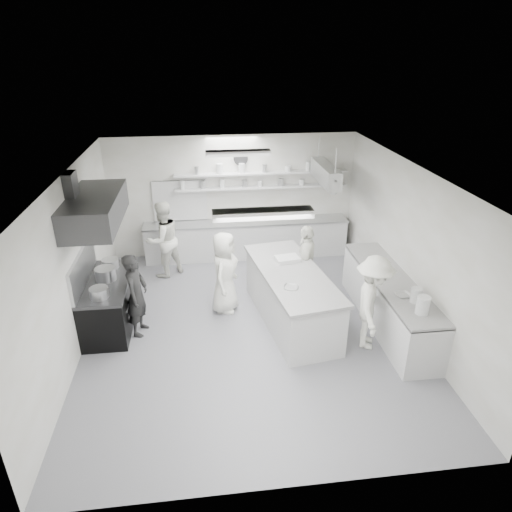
{
  "coord_description": "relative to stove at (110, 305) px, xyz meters",
  "views": [
    {
      "loc": [
        -0.76,
        -7.2,
        4.9
      ],
      "look_at": [
        0.21,
        0.6,
        1.21
      ],
      "focal_mm": 31.65,
      "sensor_mm": 36.0,
      "label": 1
    }
  ],
  "objects": [
    {
      "name": "stove_pot",
      "position": [
        0.0,
        0.05,
        0.6
      ],
      "size": [
        0.37,
        0.37,
        0.29
      ],
      "primitive_type": "cylinder",
      "color": "#B2B3B5",
      "rests_on": "stove"
    },
    {
      "name": "shelf_lower",
      "position": [
        3.3,
        2.97,
        1.3
      ],
      "size": [
        4.2,
        0.26,
        0.04
      ],
      "primitive_type": "cube",
      "color": "silver",
      "rests_on": "wall_back"
    },
    {
      "name": "cook_island_left",
      "position": [
        2.2,
        0.31,
        0.39
      ],
      "size": [
        0.79,
        0.95,
        1.67
      ],
      "primitive_type": "imported",
      "rotation": [
        0.0,
        0.0,
        1.21
      ],
      "color": "white",
      "rests_on": "floor"
    },
    {
      "name": "stove",
      "position": [
        0.0,
        0.0,
        0.0
      ],
      "size": [
        0.8,
        1.8,
        0.9
      ],
      "primitive_type": "cube",
      "color": "black",
      "rests_on": "floor"
    },
    {
      "name": "bowl_island_b",
      "position": [
        3.26,
        0.34,
        0.6
      ],
      "size": [
        0.24,
        0.24,
        0.07
      ],
      "primitive_type": "imported",
      "rotation": [
        0.0,
        0.0,
        0.17
      ],
      "color": "silver",
      "rests_on": "prep_island"
    },
    {
      "name": "back_counter",
      "position": [
        2.9,
        2.8,
        0.01
      ],
      "size": [
        5.0,
        0.6,
        0.92
      ],
      "primitive_type": "cube",
      "color": "silver",
      "rests_on": "floor"
    },
    {
      "name": "cook_island_right",
      "position": [
        3.89,
        0.53,
        0.38
      ],
      "size": [
        0.73,
        1.05,
        1.66
      ],
      "primitive_type": "imported",
      "rotation": [
        0.0,
        0.0,
        -1.95
      ],
      "color": "white",
      "rests_on": "floor"
    },
    {
      "name": "wall_front",
      "position": [
        2.6,
        -3.9,
        1.05
      ],
      "size": [
        6.0,
        0.04,
        3.0
      ],
      "primitive_type": "cube",
      "color": "white",
      "rests_on": "floor"
    },
    {
      "name": "light_fixture_front",
      "position": [
        2.6,
        -2.2,
        2.49
      ],
      "size": [
        1.3,
        0.25,
        0.1
      ],
      "primitive_type": "cube",
      "color": "silver",
      "rests_on": "ceiling"
    },
    {
      "name": "shelf_upper",
      "position": [
        3.3,
        2.97,
        1.65
      ],
      "size": [
        4.2,
        0.26,
        0.04
      ],
      "primitive_type": "cube",
      "color": "silver",
      "rests_on": "wall_back"
    },
    {
      "name": "ceiling",
      "position": [
        2.6,
        -0.4,
        2.56
      ],
      "size": [
        6.0,
        7.0,
        0.02
      ],
      "primitive_type": "cube",
      "color": "white",
      "rests_on": "wall_back"
    },
    {
      "name": "floor",
      "position": [
        2.6,
        -0.4,
        -0.46
      ],
      "size": [
        6.0,
        7.0,
        0.02
      ],
      "primitive_type": "cube",
      "color": "slate",
      "rests_on": "ground"
    },
    {
      "name": "wall_back",
      "position": [
        2.6,
        3.1,
        1.05
      ],
      "size": [
        6.0,
        0.04,
        3.0
      ],
      "primitive_type": "cube",
      "color": "white",
      "rests_on": "floor"
    },
    {
      "name": "right_counter",
      "position": [
        5.25,
        -0.6,
        0.02
      ],
      "size": [
        0.74,
        3.3,
        0.94
      ],
      "primitive_type": "cube",
      "color": "silver",
      "rests_on": "floor"
    },
    {
      "name": "pass_through_window",
      "position": [
        1.3,
        3.08,
        1.0
      ],
      "size": [
        1.3,
        0.04,
        1.0
      ],
      "primitive_type": "cube",
      "color": "black",
      "rests_on": "wall_back"
    },
    {
      "name": "wall_right",
      "position": [
        5.6,
        -0.4,
        1.05
      ],
      "size": [
        0.04,
        7.0,
        3.0
      ],
      "primitive_type": "cube",
      "color": "white",
      "rests_on": "floor"
    },
    {
      "name": "light_fixture_rear",
      "position": [
        2.6,
        1.4,
        2.49
      ],
      "size": [
        1.3,
        0.25,
        0.1
      ],
      "primitive_type": "cube",
      "color": "silver",
      "rests_on": "ceiling"
    },
    {
      "name": "wall_clock",
      "position": [
        2.8,
        3.06,
        2.0
      ],
      "size": [
        0.32,
        0.05,
        0.32
      ],
      "primitive_type": "cylinder",
      "rotation": [
        1.57,
        0.0,
        0.0
      ],
      "color": "white",
      "rests_on": "wall_back"
    },
    {
      "name": "prep_island",
      "position": [
        3.43,
        -0.27,
        0.06
      ],
      "size": [
        1.44,
        2.88,
        1.01
      ],
      "primitive_type": "cube",
      "rotation": [
        0.0,
        0.0,
        0.16
      ],
      "color": "silver",
      "rests_on": "floor"
    },
    {
      "name": "bowl_right",
      "position": [
        5.19,
        -1.21,
        0.52
      ],
      "size": [
        0.3,
        0.3,
        0.06
      ],
      "primitive_type": "imported",
      "rotation": [
        0.0,
        0.0,
        0.16
      ],
      "color": "silver",
      "rests_on": "right_counter"
    },
    {
      "name": "cook_back",
      "position": [
        0.91,
        2.01,
        0.44
      ],
      "size": [
        1.1,
        1.06,
        1.78
      ],
      "primitive_type": "imported",
      "rotation": [
        0.0,
        0.0,
        -2.49
      ],
      "color": "white",
      "rests_on": "floor"
    },
    {
      "name": "pot_rack",
      "position": [
        4.6,
        2.0,
        1.85
      ],
      "size": [
        0.3,
        1.6,
        0.4
      ],
      "primitive_type": "cube",
      "color": "#B2B3B5",
      "rests_on": "ceiling"
    },
    {
      "name": "bowl_island_a",
      "position": [
        3.3,
        -0.84,
        0.6
      ],
      "size": [
        0.34,
        0.34,
        0.06
      ],
      "primitive_type": "imported",
      "rotation": [
        0.0,
        0.0,
        -0.36
      ],
      "color": "#B2B3B5",
      "rests_on": "prep_island"
    },
    {
      "name": "wall_left",
      "position": [
        -0.4,
        -0.4,
        1.05
      ],
      "size": [
        0.04,
        7.0,
        3.0
      ],
      "primitive_type": "cube",
      "color": "white",
      "rests_on": "floor"
    },
    {
      "name": "exhaust_hood",
      "position": [
        0.0,
        -0.0,
        1.9
      ],
      "size": [
        0.85,
        2.0,
        0.5
      ],
      "primitive_type": "cube",
      "color": "#363638",
      "rests_on": "wall_left"
    },
    {
      "name": "cook_right",
      "position": [
        4.66,
        -1.21,
        0.42
      ],
      "size": [
        1.0,
        1.27,
        1.73
      ],
      "primitive_type": "imported",
      "rotation": [
        0.0,
        0.0,
        1.21
      ],
      "color": "white",
      "rests_on": "floor"
    },
    {
      "name": "cook_stove",
      "position": [
        0.57,
        -0.3,
        0.35
      ],
      "size": [
        0.5,
        0.65,
        1.6
      ],
      "primitive_type": "imported",
      "rotation": [
        0.0,
        0.0,
        1.35
      ],
      "color": "black",
      "rests_on": "floor"
    }
  ]
}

